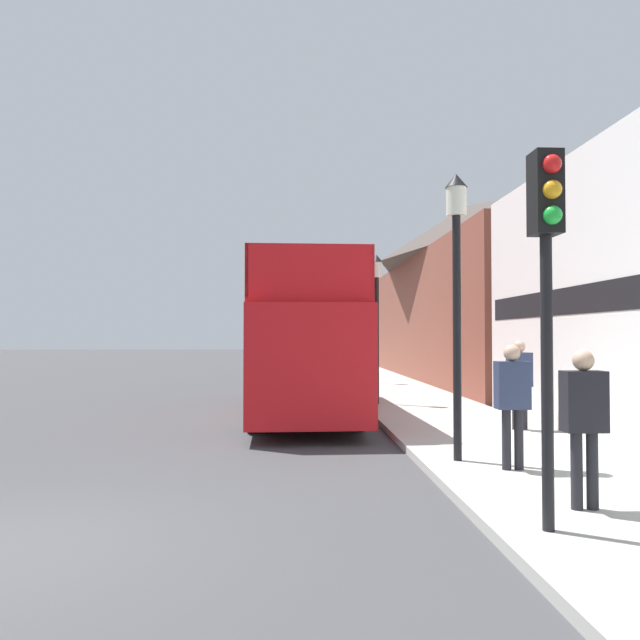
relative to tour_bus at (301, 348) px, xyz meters
The scene contains 12 objects.
ground_plane 11.19m from the tour_bus, 106.56° to the left, with size 144.00×144.00×0.00m, color #3D3D3F.
sidewalk 8.55m from the tour_bus, 64.99° to the left, with size 3.48×108.00×0.14m.
brick_terrace_rear 16.03m from the tour_bus, 58.49° to the left, with size 6.00×25.05×8.48m.
tour_bus is the anchor object (origin of this frame).
parked_car_ahead_of_bus 7.04m from the tour_bus, 84.64° to the left, with size 1.99×4.40×1.44m.
pedestrian_nearest 10.16m from the tour_bus, 72.36° to the right, with size 0.47×0.26×1.80m.
pedestrian_second 8.16m from the tour_bus, 68.36° to the right, with size 0.48×0.26×1.83m.
pedestrian_third 5.89m from the tour_bus, 39.19° to the right, with size 0.49×0.27×1.86m.
traffic_signal 10.76m from the tour_bus, 77.31° to the right, with size 0.28×0.42×3.84m.
lamp_post_nearest 7.42m from the tour_bus, 70.91° to the right, with size 0.35×0.35×4.54m.
lamp_post_second 2.97m from the tour_bus, 32.23° to the left, with size 0.35×0.35×4.33m.
lamp_post_third 10.13m from the tour_bus, 76.71° to the left, with size 0.35×0.35×5.26m.
Camera 1 is at (2.92, -6.20, 2.09)m, focal length 35.00 mm.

